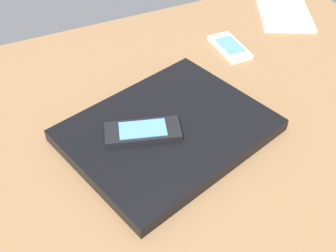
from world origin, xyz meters
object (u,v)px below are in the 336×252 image
Objects in this scene: cell_phone_on_laptop at (142,130)px; laptop_closed at (168,130)px; cell_phone_on_desk at (230,47)px; notepad at (284,14)px.

laptop_closed is at bearing -2.48° from cell_phone_on_laptop.
notepad is (19.45, 6.96, -0.10)cm from cell_phone_on_desk.
notepad is (46.64, 24.51, -2.25)cm from cell_phone_on_laptop.
laptop_closed is at bearing -142.17° from cell_phone_on_desk.
cell_phone_on_desk is 20.65cm from notepad.
laptop_closed is 2.86× the size of cell_phone_on_desk.
cell_phone_on_laptop reaches higher than laptop_closed.
laptop_closed is 28.93cm from cell_phone_on_desk.
cell_phone_on_laptop is at bearing -124.39° from notepad.
cell_phone_on_laptop reaches higher than notepad.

